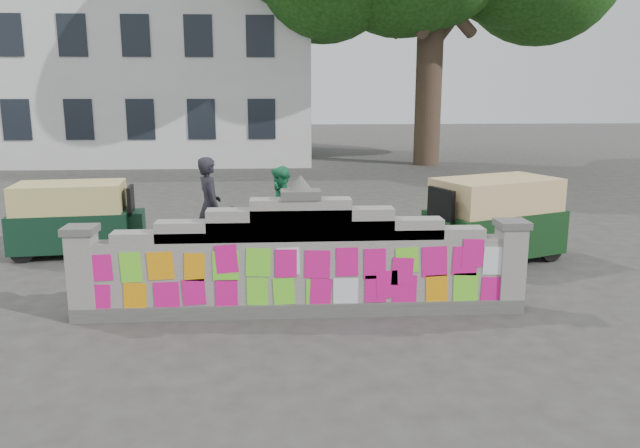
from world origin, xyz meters
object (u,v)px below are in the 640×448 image
(cyclist_bike, at_px, (211,239))
(pedestrian, at_px, (280,210))
(cyclist_rider, at_px, (210,220))
(rickshaw_left, at_px, (75,217))
(rickshaw_right, at_px, (492,219))

(cyclist_bike, distance_m, pedestrian, 1.63)
(cyclist_bike, xyz_separation_m, cyclist_rider, (0.00, 0.00, 0.36))
(pedestrian, relative_size, rickshaw_left, 0.66)
(rickshaw_left, xyz_separation_m, rickshaw_right, (7.91, -0.99, 0.08))
(rickshaw_right, bearing_deg, pedestrian, -34.98)
(rickshaw_left, bearing_deg, rickshaw_right, -13.67)
(pedestrian, distance_m, rickshaw_right, 4.04)
(cyclist_bike, xyz_separation_m, rickshaw_left, (-2.72, 1.09, 0.21))
(rickshaw_left, distance_m, rickshaw_right, 7.98)
(cyclist_bike, height_order, rickshaw_right, rickshaw_right)
(rickshaw_right, bearing_deg, rickshaw_left, -29.34)
(cyclist_bike, bearing_deg, cyclist_rider, -0.00)
(cyclist_bike, bearing_deg, pedestrian, -74.29)
(cyclist_bike, relative_size, cyclist_rider, 1.12)
(rickshaw_left, relative_size, rickshaw_right, 0.90)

